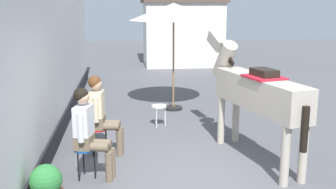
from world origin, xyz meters
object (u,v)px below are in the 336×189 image
flower_planter_middle (47,188)px  spare_stool_white (159,108)px  seated_visitor_far (101,111)px  cafe_parasol (174,12)px  saddled_horse_center (255,91)px  seated_visitor_near (88,129)px

flower_planter_middle → spare_stool_white: flower_planter_middle is taller
seated_visitor_far → flower_planter_middle: bearing=-106.6°
cafe_parasol → spare_stool_white: cafe_parasol is taller
saddled_horse_center → spare_stool_white: saddled_horse_center is taller
saddled_horse_center → seated_visitor_near: bearing=-168.8°
seated_visitor_near → cafe_parasol: bearing=65.7°
flower_planter_middle → spare_stool_white: size_ratio=1.39×
flower_planter_middle → cafe_parasol: bearing=65.6°
seated_visitor_near → cafe_parasol: 4.53m
seated_visitor_near → saddled_horse_center: saddled_horse_center is taller
saddled_horse_center → spare_stool_white: 2.53m
seated_visitor_far → flower_planter_middle: size_ratio=2.17×
saddled_horse_center → cafe_parasol: (-0.93, 3.34, 1.20)m
seated_visitor_near → saddled_horse_center: bearing=11.2°
cafe_parasol → spare_stool_white: 2.45m
spare_stool_white → flower_planter_middle: bearing=-116.3°
seated_visitor_near → saddled_horse_center: size_ratio=0.47×
flower_planter_middle → cafe_parasol: cafe_parasol is taller
seated_visitor_near → flower_planter_middle: seated_visitor_near is taller
saddled_horse_center → flower_planter_middle: (-3.12, -1.51, -0.82)m
seated_visitor_near → spare_stool_white: bearing=63.0°
saddled_horse_center → seated_visitor_far: bearing=170.0°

